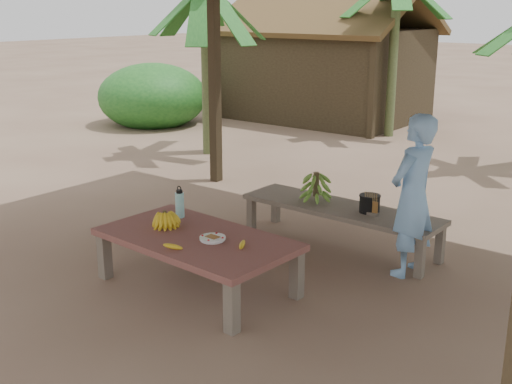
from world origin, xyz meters
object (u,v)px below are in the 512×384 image
Objects in this scene: plate at (213,238)px; water_flask at (180,204)px; work_table at (197,243)px; bench at (340,211)px; cooking_pot at (370,204)px; woman at (413,196)px; ripe_banana_bunch at (165,218)px.

plate is 0.75m from water_flask.
work_table is 0.84× the size of bench.
bench is at bearing 79.92° from plate.
cooking_pot is 0.65m from woman.
water_flask is at bearing 106.14° from ripe_banana_bunch.
work_table is 7.91× the size of plate.
woman reaches higher than cooking_pot.
bench is 1.92m from ripe_banana_bunch.
work_table is 5.79× the size of water_flask.
work_table is 1.91m from cooking_pot.
bench is 8.01× the size of ripe_banana_bunch.
plate is (-0.30, -1.69, 0.12)m from bench.
water_flask is at bearing -132.92° from cooking_pot.
water_flask is at bearing -124.20° from bench.
plate is at bearing -30.32° from woman.
work_table is at bearing -31.04° from water_flask.
work_table is at bearing -115.56° from cooking_pot.
water_flask reaches higher than work_table.
ripe_banana_bunch reaches higher than cooking_pot.
woman is at bearing -22.07° from cooking_pot.
woman reaches higher than work_table.
bench is 1.42× the size of woman.
woman is (1.20, 1.48, 0.26)m from plate.
cooking_pot is (0.63, 1.71, 0.02)m from plate.
woman is at bearing 49.97° from work_table.
bench is 0.36m from cooking_pot.
cooking_pot is (1.24, 1.70, -0.04)m from ripe_banana_bunch.
bench is 6.93× the size of water_flask.
water_flask reaches higher than ripe_banana_bunch.
ripe_banana_bunch is 0.30m from water_flask.
water_flask is 1.94m from cooking_pot.
woman is (0.89, -0.21, 0.39)m from bench.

